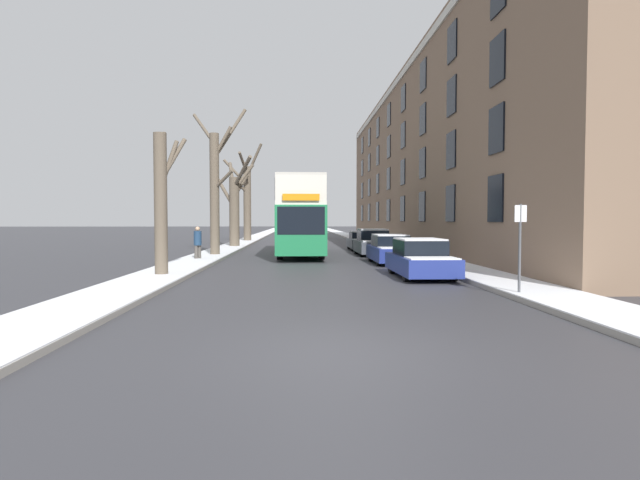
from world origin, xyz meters
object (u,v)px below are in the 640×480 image
bare_tree_left_2 (235,205)px  street_sign_post (520,244)px  pedestrian_left_sidewalk (198,242)px  double_decker_bus (300,213)px  parked_car_2 (373,243)px  parked_car_0 (420,259)px  bare_tree_left_3 (247,198)px  parked_car_1 (391,250)px  bare_tree_left_0 (162,200)px  bare_tree_left_1 (215,186)px  parked_car_3 (361,241)px

bare_tree_left_2 → street_sign_post: bearing=-66.8°
bare_tree_left_2 → pedestrian_left_sidewalk: bearing=-91.4°
double_decker_bus → parked_car_2: double_decker_bus is taller
parked_car_0 → street_sign_post: street_sign_post is taller
bare_tree_left_3 → parked_car_1: size_ratio=2.21×
bare_tree_left_0 → parked_car_2: (9.23, 11.25, -2.07)m
parked_car_0 → parked_car_2: parked_car_2 is taller
bare_tree_left_1 → bare_tree_left_0: bearing=-91.1°
bare_tree_left_0 → pedestrian_left_sidewalk: 7.34m
bare_tree_left_3 → parked_car_3: bare_tree_left_3 is taller
bare_tree_left_3 → pedestrian_left_sidewalk: size_ratio=5.28×
parked_car_2 → parked_car_3: size_ratio=1.03×
parked_car_0 → parked_car_2: 11.35m
double_decker_bus → parked_car_2: 4.61m
bare_tree_left_1 → parked_car_3: bearing=34.1°
bare_tree_left_2 → double_decker_bus: bearing=-58.8°
bare_tree_left_1 → street_sign_post: bare_tree_left_1 is taller
parked_car_0 → parked_car_2: size_ratio=1.02×
parked_car_1 → parked_car_2: size_ratio=1.00×
double_decker_bus → pedestrian_left_sidewalk: 6.88m
bare_tree_left_3 → street_sign_post: bare_tree_left_3 is taller
parked_car_0 → pedestrian_left_sidewalk: 11.84m
bare_tree_left_0 → double_decker_bus: bearing=66.5°
bare_tree_left_2 → parked_car_3: size_ratio=1.63×
parked_car_2 → street_sign_post: bearing=-85.1°
bare_tree_left_0 → parked_car_2: size_ratio=1.29×
bare_tree_left_0 → street_sign_post: bearing=-25.6°
bare_tree_left_1 → bare_tree_left_2: 9.11m
double_decker_bus → parked_car_3: size_ratio=2.78×
bare_tree_left_1 → parked_car_2: 9.65m
bare_tree_left_2 → street_sign_post: (10.47, -24.49, -1.79)m
bare_tree_left_2 → bare_tree_left_0: bearing=-90.4°
parked_car_1 → street_sign_post: size_ratio=1.68×
bare_tree_left_1 → parked_car_0: bare_tree_left_1 is taller
double_decker_bus → parked_car_0: double_decker_bus is taller
bare_tree_left_1 → bare_tree_left_2: size_ratio=1.28×
parked_car_1 → pedestrian_left_sidewalk: pedestrian_left_sidewalk is taller
bare_tree_left_1 → parked_car_2: size_ratio=2.03×
bare_tree_left_3 → parked_car_0: bare_tree_left_3 is taller
parked_car_3 → bare_tree_left_1: bearing=-145.9°
bare_tree_left_1 → parked_car_0: (9.03, -10.42, -3.35)m
double_decker_bus → pedestrian_left_sidewalk: bearing=-139.9°
parked_car_2 → street_sign_post: (1.39, -16.34, 0.72)m
parked_car_0 → parked_car_1: 5.73m
bare_tree_left_0 → parked_car_3: size_ratio=1.33×
parked_car_0 → street_sign_post: bearing=-74.4°
bare_tree_left_0 → pedestrian_left_sidewalk: size_ratio=3.09×
bare_tree_left_0 → bare_tree_left_3: bearing=89.9°
parked_car_0 → parked_car_3: size_ratio=1.05×
bare_tree_left_0 → bare_tree_left_1: (0.21, 10.33, 1.22)m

